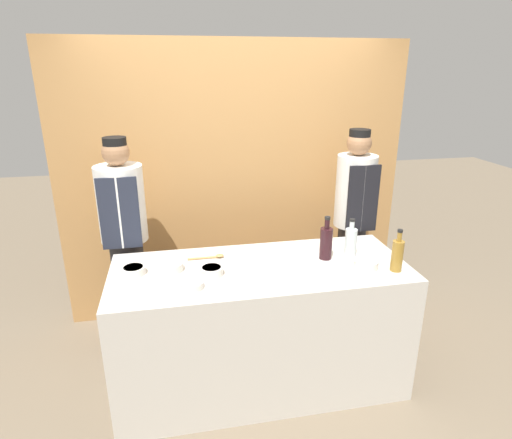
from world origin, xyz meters
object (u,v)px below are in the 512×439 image
cutting_board (282,271)px  wooden_spoon (211,257)px  sauce_bowl_purple (212,270)px  bottle_clear (351,241)px  chef_right (353,223)px  bottle_vinegar (397,255)px  sauce_bowl_white (192,285)px  sauce_bowl_yellow (172,266)px  sauce_bowl_orange (366,263)px  chef_left (125,240)px  sauce_bowl_green (134,270)px  bottle_wine (326,242)px

cutting_board → wooden_spoon: (-0.43, 0.31, 0.00)m
sauce_bowl_purple → bottle_clear: bearing=6.3°
sauce_bowl_purple → chef_right: 1.43m
sauce_bowl_purple → cutting_board: bearing=-7.4°
bottle_vinegar → sauce_bowl_white: bearing=179.3°
bottle_clear → chef_right: 0.64m
sauce_bowl_white → chef_right: size_ratio=0.08×
sauce_bowl_yellow → sauce_bowl_orange: size_ratio=0.93×
sauce_bowl_purple → chef_left: size_ratio=0.09×
sauce_bowl_yellow → bottle_clear: 1.23m
bottle_vinegar → wooden_spoon: bearing=160.4°
sauce_bowl_green → cutting_board: size_ratio=0.38×
bottle_wine → chef_right: size_ratio=0.18×
sauce_bowl_white → chef_left: 0.95m
chef_left → sauce_bowl_green: bearing=-79.9°
sauce_bowl_green → sauce_bowl_purple: size_ratio=1.03×
sauce_bowl_yellow → sauce_bowl_white: (0.12, -0.26, -0.01)m
sauce_bowl_white → bottle_wine: size_ratio=0.45×
bottle_clear → chef_right: size_ratio=0.16×
cutting_board → chef_left: size_ratio=0.23×
sauce_bowl_yellow → cutting_board: bearing=-13.7°
sauce_bowl_white → wooden_spoon: size_ratio=0.55×
wooden_spoon → cutting_board: bearing=-35.5°
bottle_vinegar → chef_right: chef_right is taller
sauce_bowl_green → sauce_bowl_orange: (1.50, -0.20, 0.00)m
sauce_bowl_yellow → bottle_wine: (1.05, -0.01, 0.09)m
sauce_bowl_purple → bottle_clear: size_ratio=0.54×
bottle_wine → cutting_board: bearing=-155.8°
sauce_bowl_green → bottle_clear: 1.48m
sauce_bowl_green → sauce_bowl_white: size_ratio=1.10×
chef_left → cutting_board: bearing=-35.4°
sauce_bowl_white → bottle_clear: 1.15m
sauce_bowl_green → chef_right: chef_right is taller
sauce_bowl_purple → wooden_spoon: bearing=85.7°
wooden_spoon → chef_left: chef_left is taller
sauce_bowl_orange → bottle_clear: (-0.03, 0.20, 0.08)m
sauce_bowl_yellow → sauce_bowl_white: sauce_bowl_yellow is taller
sauce_bowl_yellow → cutting_board: (0.70, -0.17, -0.02)m
bottle_wine → bottle_vinegar: size_ratio=1.07×
sauce_bowl_orange → wooden_spoon: sauce_bowl_orange is taller
sauce_bowl_white → bottle_clear: (1.12, 0.26, 0.08)m
sauce_bowl_yellow → bottle_vinegar: bearing=-11.0°
sauce_bowl_purple → bottle_wine: size_ratio=0.48×
bottle_wine → chef_right: (0.45, 0.58, -0.10)m
bottle_vinegar → bottle_clear: size_ratio=1.04×
sauce_bowl_yellow → bottle_vinegar: (1.44, -0.28, 0.08)m
sauce_bowl_white → bottle_vinegar: size_ratio=0.48×
sauce_bowl_purple → bottle_wine: 0.81m
bottle_vinegar → sauce_bowl_purple: bearing=171.9°
sauce_bowl_purple → sauce_bowl_white: (-0.13, -0.15, -0.01)m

